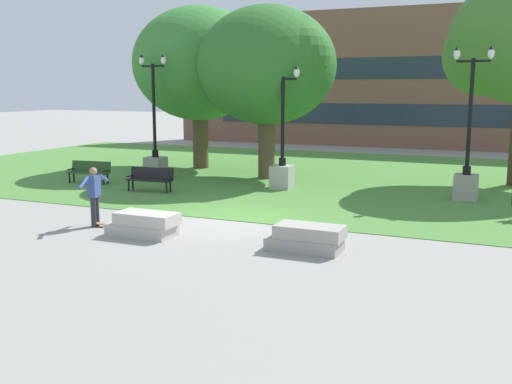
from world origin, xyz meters
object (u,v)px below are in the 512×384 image
park_bench_near_left (90,171)px  lamp_post_center (282,164)px  concrete_block_center (144,225)px  lamp_post_left (155,153)px  concrete_block_left (307,238)px  person_skateboarder (94,193)px  lamp_post_right (467,170)px  skateboard (112,224)px  park_bench_far_left (150,178)px

park_bench_near_left → lamp_post_center: bearing=14.0°
concrete_block_center → lamp_post_left: lamp_post_left is taller
concrete_block_left → lamp_post_left: size_ratio=0.35×
lamp_post_left → concrete_block_center: bearing=-58.8°
person_skateboarder → lamp_post_right: size_ratio=0.32×
concrete_block_left → skateboard: (-5.89, 0.15, -0.22)m
skateboard → lamp_post_left: bearing=115.5°
skateboard → lamp_post_right: 12.25m
park_bench_near_left → lamp_post_right: size_ratio=0.35×
lamp_post_center → lamp_post_right: bearing=2.0°
concrete_block_left → park_bench_far_left: size_ratio=1.01×
person_skateboarder → park_bench_near_left: (-5.26, 6.29, -0.44)m
concrete_block_center → lamp_post_right: (7.49, 8.83, 0.78)m
skateboard → lamp_post_center: (2.06, 8.14, 0.90)m
park_bench_far_left → lamp_post_left: lamp_post_left is taller
concrete_block_center → lamp_post_right: bearing=49.7°
park_bench_far_left → lamp_post_center: bearing=31.2°
lamp_post_right → park_bench_near_left: bearing=-171.5°
park_bench_far_left → concrete_block_center: bearing=-58.0°
lamp_post_right → concrete_block_center: bearing=-130.3°
concrete_block_left → lamp_post_right: size_ratio=0.35×
skateboard → person_skateboarder: bearing=-168.7°
skateboard → lamp_post_right: size_ratio=0.20×
park_bench_far_left → skateboard: bearing=-67.1°
concrete_block_left → park_bench_far_left: bearing=145.5°
person_skateboarder → park_bench_far_left: (-1.81, 5.59, -0.44)m
park_bench_near_left → lamp_post_left: size_ratio=0.35×
concrete_block_left → lamp_post_left: 13.34m
concrete_block_left → person_skateboarder: 6.43m
concrete_block_left → lamp_post_right: lamp_post_right is taller
lamp_post_center → lamp_post_left: (-6.18, 0.50, 0.10)m
park_bench_near_left → park_bench_far_left: bearing=-11.4°
park_bench_far_left → concrete_block_left: bearing=-34.5°
concrete_block_left → park_bench_near_left: (-11.65, 6.33, 0.23)m
person_skateboarder → park_bench_near_left: bearing=129.9°
lamp_post_left → lamp_post_right: lamp_post_left is taller
concrete_block_center → person_skateboarder: person_skateboarder is taller
concrete_block_center → lamp_post_center: lamp_post_center is taller
park_bench_far_left → lamp_post_left: size_ratio=0.35×
park_bench_far_left → lamp_post_right: (11.20, 2.89, 0.55)m
person_skateboarder → park_bench_far_left: size_ratio=0.93×
concrete_block_center → park_bench_far_left: 7.01m
lamp_post_left → lamp_post_right: 13.01m
park_bench_far_left → lamp_post_center: lamp_post_center is taller
park_bench_near_left → lamp_post_center: 8.07m
person_skateboarder → skateboard: bearing=11.3°
park_bench_far_left → lamp_post_left: 3.67m
concrete_block_left → person_skateboarder: person_skateboarder is taller
concrete_block_left → lamp_post_left: lamp_post_left is taller
concrete_block_center → park_bench_far_left: size_ratio=1.03×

